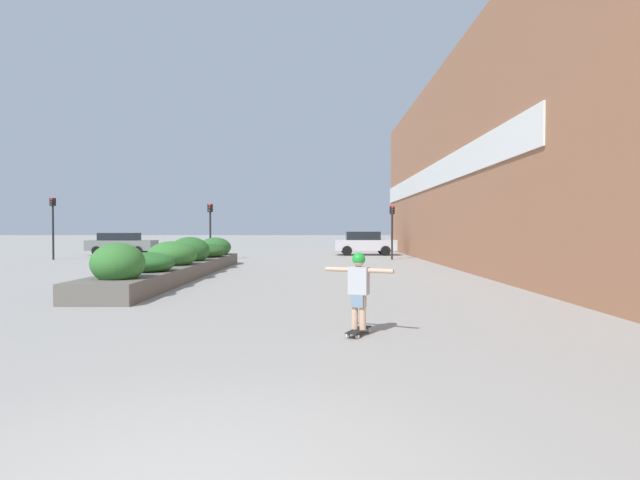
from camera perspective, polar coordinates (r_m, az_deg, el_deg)
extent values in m
cube|color=#9E6647|center=(21.72, 17.18, 9.57)|extent=(0.60, 43.43, 9.89)
cube|color=white|center=(28.55, 12.22, 6.89)|extent=(0.06, 28.97, 1.20)
cube|color=#605B54|center=(19.53, -15.45, -3.26)|extent=(1.73, 14.89, 0.52)
ellipsoid|color=#33702D|center=(13.69, -22.03, -2.47)|extent=(1.34, 1.31, 1.05)
ellipsoid|color=#286028|center=(15.75, -19.08, -2.51)|extent=(1.59, 1.58, 0.65)
ellipsoid|color=#33702D|center=(18.35, -16.45, -1.62)|extent=(1.70, 1.76, 0.95)
ellipsoid|color=#286028|center=(20.60, -14.59, -1.17)|extent=(1.56, 1.59, 1.08)
ellipsoid|color=#234C1E|center=(23.14, -12.79, -1.27)|extent=(1.76, 1.91, 0.69)
ellipsoid|color=#286028|center=(25.23, -11.83, -0.81)|extent=(1.56, 1.73, 0.98)
cube|color=black|center=(8.49, 4.51, -10.18)|extent=(0.50, 0.77, 0.01)
cylinder|color=beige|center=(8.78, 4.64, -10.22)|extent=(0.08, 0.08, 0.06)
cylinder|color=beige|center=(8.72, 5.66, -10.29)|extent=(0.08, 0.08, 0.06)
cylinder|color=beige|center=(8.29, 3.30, -10.90)|extent=(0.08, 0.08, 0.06)
cylinder|color=beige|center=(8.23, 4.37, -10.99)|extent=(0.08, 0.08, 0.06)
cylinder|color=tan|center=(8.46, 4.07, -8.15)|extent=(0.14, 0.14, 0.59)
cylinder|color=tan|center=(8.41, 4.97, -8.21)|extent=(0.14, 0.14, 0.59)
cube|color=slate|center=(8.41, 4.52, -6.92)|extent=(0.27, 0.25, 0.21)
cube|color=#B2B2B7|center=(8.37, 4.52, -4.64)|extent=(0.37, 0.29, 0.46)
cylinder|color=tan|center=(8.49, 2.10, -3.36)|extent=(0.43, 0.26, 0.08)
cylinder|color=tan|center=(8.22, 7.03, -3.52)|extent=(0.43, 0.26, 0.08)
sphere|color=tan|center=(8.34, 4.53, -2.41)|extent=(0.19, 0.19, 0.19)
sphere|color=green|center=(8.34, 4.53, -2.18)|extent=(0.22, 0.22, 0.22)
cube|color=#BCBCC1|center=(35.77, 22.63, -0.68)|extent=(4.27, 1.75, 0.58)
cube|color=black|center=(35.82, 22.89, 0.17)|extent=(2.35, 1.54, 0.49)
cylinder|color=black|center=(34.51, 21.13, -1.22)|extent=(0.69, 0.22, 0.69)
cylinder|color=black|center=(36.07, 20.18, -1.11)|extent=(0.69, 0.22, 0.69)
cylinder|color=black|center=(35.55, 25.11, -1.18)|extent=(0.69, 0.22, 0.69)
cylinder|color=black|center=(37.07, 24.02, -1.08)|extent=(0.69, 0.22, 0.69)
cube|color=#BCBCC1|center=(34.36, 5.26, -0.58)|extent=(4.16, 1.75, 0.72)
cube|color=black|center=(34.33, 4.98, 0.49)|extent=(2.29, 1.54, 0.57)
cylinder|color=black|center=(35.33, 7.22, -1.12)|extent=(0.66, 0.22, 0.66)
cylinder|color=black|center=(33.69, 7.57, -1.23)|extent=(0.66, 0.22, 0.66)
cylinder|color=black|center=(35.11, 3.04, -1.12)|extent=(0.66, 0.22, 0.66)
cylinder|color=black|center=(33.45, 3.18, -1.24)|extent=(0.66, 0.22, 0.66)
cube|color=slate|center=(37.01, -21.61, -0.57)|extent=(4.50, 1.73, 0.70)
cube|color=black|center=(37.06, -21.87, 0.37)|extent=(2.47, 1.52, 0.51)
cylinder|color=black|center=(37.30, -19.15, -1.08)|extent=(0.63, 0.22, 0.63)
cylinder|color=black|center=(35.76, -20.01, -1.18)|extent=(0.63, 0.22, 0.63)
cylinder|color=black|center=(38.31, -23.09, -1.05)|extent=(0.63, 0.22, 0.63)
cylinder|color=black|center=(36.81, -24.09, -1.15)|extent=(0.63, 0.22, 0.63)
cylinder|color=black|center=(29.36, -12.35, 0.44)|extent=(0.11, 0.11, 2.77)
cube|color=black|center=(29.39, -12.37, 3.58)|extent=(0.28, 0.20, 0.45)
sphere|color=red|center=(29.27, -12.42, 3.89)|extent=(0.15, 0.15, 0.15)
sphere|color=#2D2823|center=(29.27, -12.42, 3.59)|extent=(0.15, 0.15, 0.15)
sphere|color=#2D2823|center=(29.26, -12.42, 3.30)|extent=(0.15, 0.15, 0.15)
cylinder|color=black|center=(29.49, 8.31, 0.37)|extent=(0.11, 0.11, 2.67)
cube|color=black|center=(29.51, 8.32, 3.40)|extent=(0.28, 0.20, 0.45)
sphere|color=red|center=(29.39, 8.35, 3.70)|extent=(0.15, 0.15, 0.15)
sphere|color=#2D2823|center=(29.39, 8.35, 3.41)|extent=(0.15, 0.15, 0.15)
sphere|color=#2D2823|center=(29.38, 8.35, 3.12)|extent=(0.15, 0.15, 0.15)
cylinder|color=black|center=(32.77, -28.13, 0.72)|extent=(0.11, 0.11, 3.13)
cube|color=black|center=(32.81, -28.16, 3.85)|extent=(0.28, 0.20, 0.45)
sphere|color=red|center=(32.71, -28.26, 4.12)|extent=(0.15, 0.15, 0.15)
sphere|color=#2D2823|center=(32.70, -28.26, 3.86)|extent=(0.15, 0.15, 0.15)
sphere|color=#2D2823|center=(32.69, -28.26, 3.60)|extent=(0.15, 0.15, 0.15)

